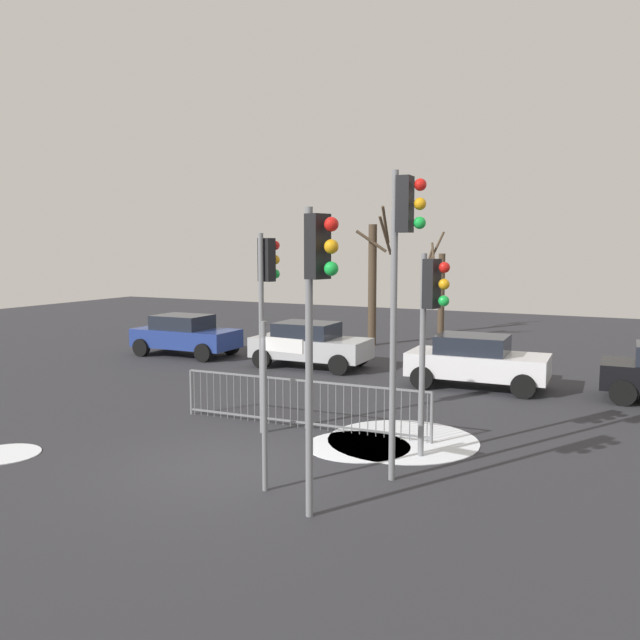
# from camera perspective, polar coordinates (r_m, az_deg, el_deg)

# --- Properties ---
(ground_plane) EXTENTS (60.00, 60.00, 0.00)m
(ground_plane) POSITION_cam_1_polar(r_m,az_deg,el_deg) (12.15, -7.93, -12.51)
(ground_plane) COLOR #2D2D33
(traffic_light_rear_left) EXTENTS (0.56, 0.37, 4.48)m
(traffic_light_rear_left) POSITION_cam_1_polar(r_m,az_deg,el_deg) (9.11, -0.30, 2.36)
(traffic_light_rear_left) COLOR slate
(traffic_light_rear_left) RESTS_ON ground
(traffic_light_rear_right) EXTENTS (0.37, 0.56, 4.21)m
(traffic_light_rear_right) POSITION_cam_1_polar(r_m,az_deg,el_deg) (13.68, -4.72, 2.86)
(traffic_light_rear_right) COLOR slate
(traffic_light_rear_right) RESTS_ON ground
(traffic_light_foreground_left) EXTENTS (0.56, 0.36, 3.81)m
(traffic_light_foreground_left) POSITION_cam_1_polar(r_m,az_deg,el_deg) (12.04, 9.64, 0.92)
(traffic_light_foreground_left) COLOR slate
(traffic_light_foreground_left) RESTS_ON ground
(traffic_light_mid_right) EXTENTS (0.57, 0.33, 5.16)m
(traffic_light_mid_right) POSITION_cam_1_polar(r_m,az_deg,el_deg) (10.71, 7.21, 5.48)
(traffic_light_mid_right) COLOR slate
(traffic_light_mid_right) RESTS_ON ground
(direction_sign_post) EXTENTS (0.79, 0.14, 2.76)m
(direction_sign_post) POSITION_cam_1_polar(r_m,az_deg,el_deg) (10.46, -4.59, -6.69)
(direction_sign_post) COLOR slate
(direction_sign_post) RESTS_ON ground
(pedestrian_guard_railing) EXTENTS (5.82, 0.31, 1.07)m
(pedestrian_guard_railing) POSITION_cam_1_polar(r_m,az_deg,el_deg) (14.27, -1.63, -7.26)
(pedestrian_guard_railing) COLOR slate
(pedestrian_guard_railing) RESTS_ON ground
(car_silver_far) EXTENTS (3.85, 2.03, 1.47)m
(car_silver_far) POSITION_cam_1_polar(r_m,az_deg,el_deg) (21.32, -0.89, -2.10)
(car_silver_far) COLOR #B2B5BA
(car_silver_far) RESTS_ON ground
(car_white_mid) EXTENTS (3.86, 2.04, 1.47)m
(car_white_mid) POSITION_cam_1_polar(r_m,az_deg,el_deg) (18.77, 13.50, -3.45)
(car_white_mid) COLOR silver
(car_white_mid) RESTS_ON ground
(car_blue_trailing) EXTENTS (3.83, 1.99, 1.47)m
(car_blue_trailing) POSITION_cam_1_polar(r_m,az_deg,el_deg) (24.11, -11.70, -1.24)
(car_blue_trailing) COLOR navy
(car_blue_trailing) RESTS_ON ground
(bare_tree_centre) EXTENTS (0.86, 1.38, 4.62)m
(bare_tree_centre) POSITION_cam_1_polar(r_m,az_deg,el_deg) (30.35, 10.45, 2.79)
(bare_tree_centre) COLOR #473828
(bare_tree_centre) RESTS_ON ground
(bare_tree_right) EXTENTS (1.20, 1.41, 5.50)m
(bare_tree_right) POSITION_cam_1_polar(r_m,az_deg,el_deg) (25.97, 4.68, 3.53)
(bare_tree_right) COLOR #473828
(bare_tree_right) RESTS_ON ground
(snow_patch_kerb) EXTENTS (3.07, 3.07, 0.01)m
(snow_patch_kerb) POSITION_cam_1_polar(r_m,az_deg,el_deg) (13.61, 7.25, -10.37)
(snow_patch_kerb) COLOR white
(snow_patch_kerb) RESTS_ON ground
(snow_patch_island) EXTENTS (1.31, 1.31, 0.01)m
(snow_patch_island) POSITION_cam_1_polar(r_m,az_deg,el_deg) (14.00, -25.86, -10.50)
(snow_patch_island) COLOR white
(snow_patch_island) RESTS_ON ground
(snow_patch_verge) EXTENTS (2.08, 2.08, 0.01)m
(snow_patch_verge) POSITION_cam_1_polar(r_m,az_deg,el_deg) (13.15, 3.33, -10.93)
(snow_patch_verge) COLOR white
(snow_patch_verge) RESTS_ON ground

